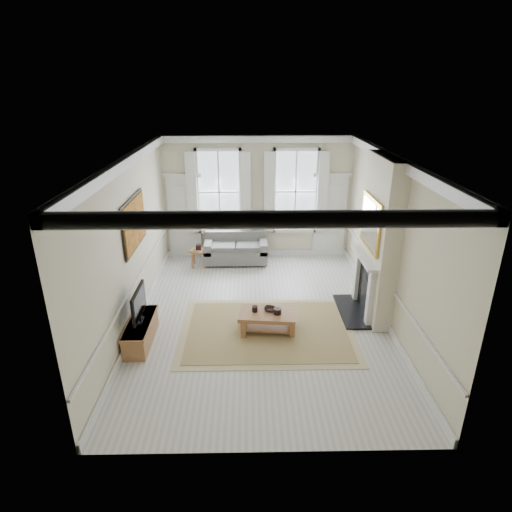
{
  "coord_description": "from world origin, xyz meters",
  "views": [
    {
      "loc": [
        -0.26,
        -7.99,
        4.69
      ],
      "look_at": [
        -0.1,
        0.45,
        1.25
      ],
      "focal_mm": 30.0,
      "sensor_mm": 36.0,
      "label": 1
    }
  ],
  "objects_px": {
    "coffee_table": "(267,316)",
    "tv_stand": "(141,332)",
    "side_table": "(199,253)",
    "sofa": "(236,250)"
  },
  "relations": [
    {
      "from": "sofa",
      "to": "side_table",
      "type": "xyz_separation_m",
      "value": [
        -1.01,
        -0.29,
        0.03
      ]
    },
    {
      "from": "coffee_table",
      "to": "tv_stand",
      "type": "height_order",
      "value": "tv_stand"
    },
    {
      "from": "tv_stand",
      "to": "side_table",
      "type": "bearing_deg",
      "value": 78.8
    },
    {
      "from": "coffee_table",
      "to": "tv_stand",
      "type": "xyz_separation_m",
      "value": [
        -2.45,
        -0.37,
        -0.11
      ]
    },
    {
      "from": "side_table",
      "to": "coffee_table",
      "type": "distance_m",
      "value": 3.76
    },
    {
      "from": "sofa",
      "to": "side_table",
      "type": "relative_size",
      "value": 3.34
    },
    {
      "from": "coffee_table",
      "to": "sofa",
      "type": "bearing_deg",
      "value": 107.05
    },
    {
      "from": "sofa",
      "to": "coffee_table",
      "type": "bearing_deg",
      "value": -78.91
    },
    {
      "from": "side_table",
      "to": "coffee_table",
      "type": "relative_size",
      "value": 0.43
    },
    {
      "from": "sofa",
      "to": "tv_stand",
      "type": "distance_m",
      "value": 4.36
    }
  ]
}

